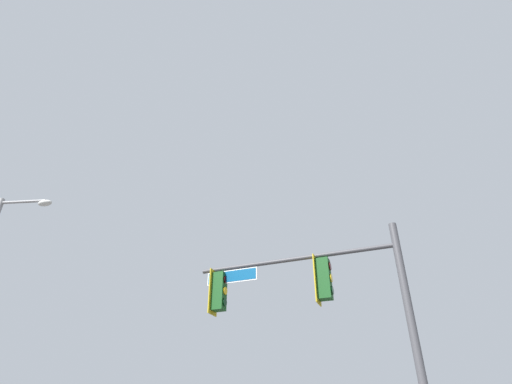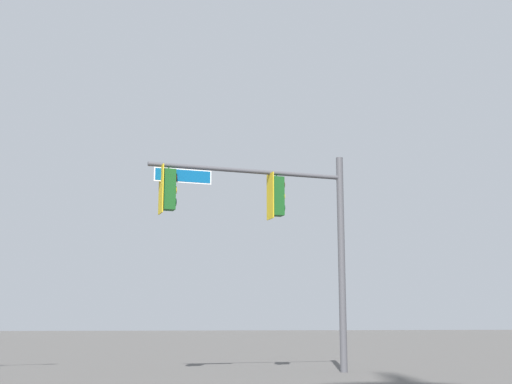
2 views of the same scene
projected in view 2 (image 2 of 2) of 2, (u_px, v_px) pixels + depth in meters
signal_pole_near at (269, 215)px, 19.80m from camera, size 5.72×0.68×6.11m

